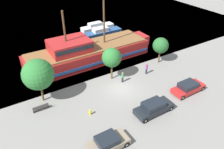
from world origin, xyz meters
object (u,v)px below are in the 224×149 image
(parked_car_curb_front, at_px, (188,87))
(pedestrian_walking_far, at_px, (147,69))
(bench_promenade_east, at_px, (41,107))
(fire_hydrant, at_px, (90,112))
(pirate_ship, at_px, (87,52))
(moored_boat_dockside, at_px, (97,27))
(moored_boat_outer, at_px, (103,32))
(pedestrian_walking_near, at_px, (123,77))
(parked_car_curb_mid, at_px, (154,107))
(parked_car_curb_rear, at_px, (108,143))

(parked_car_curb_front, bearing_deg, pedestrian_walking_far, 106.38)
(parked_car_curb_front, relative_size, bench_promenade_east, 2.51)
(fire_hydrant, relative_size, bench_promenade_east, 0.42)
(fire_hydrant, bearing_deg, pirate_ship, 65.59)
(moored_boat_dockside, xyz_separation_m, fire_hydrant, (-13.06, -22.79, -0.23))
(moored_boat_outer, distance_m, parked_car_curb_front, 22.31)
(parked_car_curb_front, height_order, pedestrian_walking_near, pedestrian_walking_near)
(fire_hydrant, height_order, bench_promenade_east, bench_promenade_east)
(pedestrian_walking_near, bearing_deg, fire_hydrant, -152.49)
(parked_car_curb_front, relative_size, pedestrian_walking_far, 2.65)
(moored_boat_outer, bearing_deg, pirate_ship, -132.50)
(pirate_ship, relative_size, pedestrian_walking_near, 13.09)
(parked_car_curb_mid, bearing_deg, parked_car_curb_rear, -167.50)
(moored_boat_outer, xyz_separation_m, fire_hydrant, (-12.58, -19.53, -0.25))
(pirate_ship, bearing_deg, pedestrian_walking_far, -54.20)
(moored_boat_outer, height_order, fire_hydrant, moored_boat_outer)
(pedestrian_walking_near, bearing_deg, moored_boat_outer, 70.11)
(moored_boat_outer, bearing_deg, parked_car_curb_mid, -105.01)
(moored_boat_dockside, bearing_deg, pedestrian_walking_near, -108.04)
(moored_boat_dockside, distance_m, bench_promenade_east, 26.04)
(moored_boat_dockside, relative_size, pedestrian_walking_far, 4.12)
(parked_car_curb_front, distance_m, fire_hydrant, 13.13)
(fire_hydrant, distance_m, bench_promenade_east, 5.88)
(pedestrian_walking_near, bearing_deg, bench_promenade_east, 179.40)
(parked_car_curb_front, xyz_separation_m, bench_promenade_east, (-17.44, 6.44, -0.27))
(moored_boat_outer, distance_m, parked_car_curb_rear, 27.86)
(pirate_ship, relative_size, fire_hydrant, 27.77)
(moored_boat_dockside, height_order, pedestrian_walking_far, pedestrian_walking_far)
(parked_car_curb_rear, bearing_deg, pedestrian_walking_near, 49.21)
(parked_car_curb_rear, xyz_separation_m, pedestrian_walking_near, (7.38, 8.56, 0.11))
(moored_boat_dockside, bearing_deg, bench_promenade_east, -132.73)
(pirate_ship, bearing_deg, bench_promenade_east, -141.42)
(moored_boat_dockside, xyz_separation_m, parked_car_curb_front, (-0.23, -25.57, 0.07))
(moored_boat_dockside, xyz_separation_m, bench_promenade_east, (-17.67, -19.13, -0.20))
(moored_boat_dockside, relative_size, parked_car_curb_front, 1.55)
(fire_hydrant, relative_size, pedestrian_walking_near, 0.47)
(pirate_ship, distance_m, fire_hydrant, 12.68)
(fire_hydrant, distance_m, pedestrian_walking_far, 11.54)
(parked_car_curb_rear, xyz_separation_m, bench_promenade_east, (-4.02, 8.68, -0.26))
(moored_boat_outer, height_order, parked_car_curb_front, moored_boat_outer)
(moored_boat_dockside, xyz_separation_m, pedestrian_walking_far, (-2.08, -19.29, 0.25))
(parked_car_curb_mid, xyz_separation_m, fire_hydrant, (-6.41, 3.47, -0.34))
(moored_boat_outer, distance_m, pedestrian_walking_far, 16.11)
(pirate_ship, xyz_separation_m, parked_car_curb_rear, (-5.81, -16.52, -0.86))
(pirate_ship, distance_m, bench_promenade_east, 12.62)
(pedestrian_walking_far, bearing_deg, moored_boat_dockside, 83.86)
(moored_boat_dockside, distance_m, parked_car_curb_front, 25.57)
(pirate_ship, bearing_deg, parked_car_curb_mid, -85.44)
(parked_car_curb_mid, bearing_deg, parked_car_curb_front, 6.12)
(parked_car_curb_front, relative_size, fire_hydrant, 6.03)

